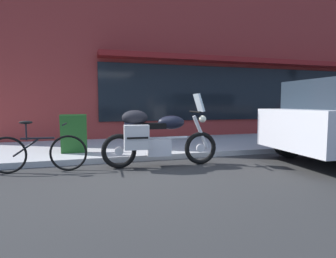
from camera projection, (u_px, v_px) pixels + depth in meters
The scene contains 5 objects.
ground_plane at pixel (142, 178), 4.61m from camera, with size 80.00×80.00×0.00m, color #2B2B2B.
storefront_building at pixel (318, 46), 10.95m from camera, with size 23.79×0.90×7.01m.
touring_motorcycle at pixel (155, 135), 5.36m from camera, with size 2.25×0.62×1.40m.
parked_bicycle at pixel (38, 152), 4.96m from camera, with size 1.65×0.48×0.91m.
sandwich_board_sign at pixel (74, 134), 6.21m from camera, with size 0.55×0.40×0.84m.
Camera 1 is at (-0.91, -4.45, 1.21)m, focal length 30.30 mm.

